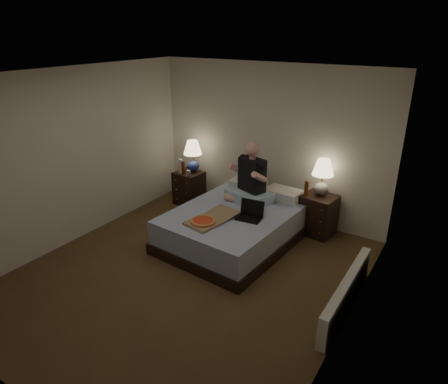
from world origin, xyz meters
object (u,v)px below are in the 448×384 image
Objects in this scene: beer_bottle_right at (306,189)px; pizza_box at (203,222)px; lamp_left at (193,156)px; laptop at (249,211)px; nightstand_left at (189,188)px; soda_can at (189,173)px; water_bottle at (181,166)px; beer_bottle_left at (183,168)px; lamp_right at (322,177)px; radiator at (346,294)px; nightstand_right at (318,215)px; bed at (235,226)px; person at (250,172)px.

pizza_box is (-0.89, -1.41, -0.20)m from beer_bottle_right.
laptop is (1.68, -0.97, -0.25)m from lamp_left.
nightstand_left is 1.07× the size of lamp_left.
soda_can is 0.13× the size of pizza_box.
beer_bottle_left is (0.08, -0.03, -0.01)m from water_bottle.
lamp_right is (2.31, 0.12, 0.03)m from lamp_left.
beer_bottle_right reaches higher than radiator.
radiator is at bearing -25.41° from laptop.
laptop is at bearing -119.66° from lamp_right.
laptop is (-0.62, -1.10, -0.28)m from lamp_right.
nightstand_left is at bearing 156.93° from radiator.
nightstand_left is at bearing -168.78° from nightstand_right.
lamp_right is (-0.01, 0.06, 0.59)m from nightstand_right.
beer_bottle_right is 1.90m from radiator.
water_bottle is 0.16× the size of radiator.
lamp_left is 1.00× the size of lamp_right.
beer_bottle_right is (2.17, 0.06, 0.44)m from nightstand_left.
person is (0.00, 0.41, 0.72)m from bed.
nightstand_left is at bearing 127.75° from soda_can.
laptop is 1.69m from radiator.
nightstand_left is 0.59m from lamp_left.
nightstand_left is 0.95× the size of nightstand_right.
laptop is at bearing -42.80° from person.
beer_bottle_right is at bearing 5.79° from soda_can.
lamp_right is at bearing 48.58° from person.
lamp_right is 0.29m from beer_bottle_right.
person is at bearing -149.25° from lamp_right.
bed is at bearing 160.82° from radiator.
nightstand_right is 0.39× the size of radiator.
lamp_right reaches higher than nightstand_left.
beer_bottle_left is 0.68× the size of laptop.
laptop reaches higher than soda_can.
bed is 1.60m from nightstand_left.
radiator is (1.86, -1.05, -0.77)m from person.
beer_bottle_left reaches higher than bed.
soda_can is 3.42m from radiator.
laptop reaches higher than nightstand_right.
lamp_right reaches higher than soda_can.
lamp_left is at bearing 76.05° from beer_bottle_left.
nightstand_left is 0.40m from soda_can.
pizza_box is (1.37, -1.26, -0.18)m from water_bottle.
water_bottle is 1.09× the size of beer_bottle_right.
nightstand_left is 0.45m from water_bottle.
person is at bearing -152.29° from beer_bottle_right.
beer_bottle_right is at bearing 57.33° from laptop.
nightstand_right is 1.12× the size of lamp_right.
nightstand_right is (0.95, 0.90, 0.06)m from bed.
lamp_left reaches higher than nightstand_right.
lamp_right is 2.27m from soda_can.
pizza_box is at bearing -49.45° from lamp_left.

